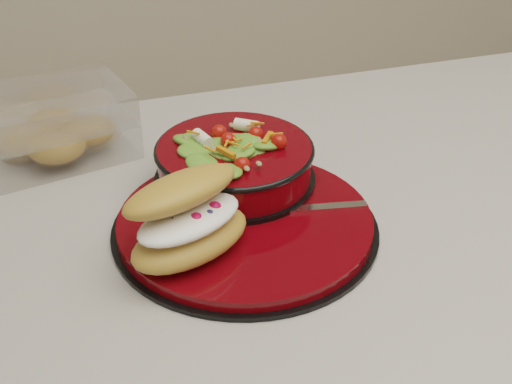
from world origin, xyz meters
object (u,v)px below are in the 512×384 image
object	(u,v)px
salad_bowl	(234,158)
fork	(292,210)
croissant	(188,218)
pastry_box	(53,126)
dinner_plate	(246,224)

from	to	relation	value
salad_bowl	fork	xyz separation A→B (m)	(0.05, -0.09, -0.03)
salad_bowl	croissant	size ratio (longest dim) A/B	1.23
pastry_box	fork	bearing A→B (deg)	-57.95
croissant	fork	xyz separation A→B (m)	(0.14, 0.04, -0.04)
dinner_plate	salad_bowl	size ratio (longest dim) A/B	1.54
dinner_plate	salad_bowl	world-z (taller)	salad_bowl
dinner_plate	salad_bowl	xyz separation A→B (m)	(0.01, 0.09, 0.04)
dinner_plate	salad_bowl	bearing A→B (deg)	82.71
salad_bowl	pastry_box	xyz separation A→B (m)	(-0.21, 0.18, -0.01)
dinner_plate	fork	bearing A→B (deg)	-3.50
salad_bowl	croissant	distance (m)	0.16
salad_bowl	croissant	world-z (taller)	croissant
dinner_plate	fork	distance (m)	0.06
dinner_plate	croissant	xyz separation A→B (m)	(-0.08, -0.04, 0.05)
croissant	fork	distance (m)	0.15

